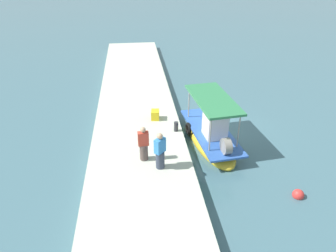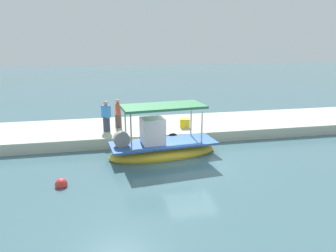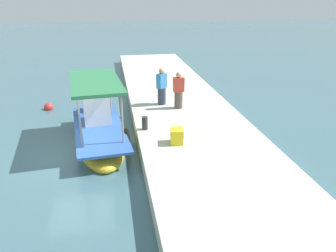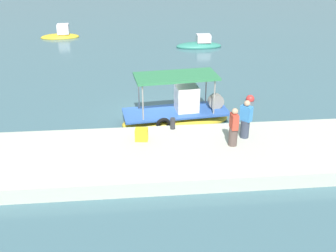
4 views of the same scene
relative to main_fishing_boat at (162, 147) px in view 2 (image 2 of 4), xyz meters
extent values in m
plane|color=#416671|center=(-1.35, 0.82, -0.48)|extent=(120.00, 120.00, 0.00)
cube|color=beige|center=(-1.35, -3.92, -0.18)|extent=(36.00, 4.85, 0.61)
ellipsoid|color=gold|center=(-0.09, 0.00, -0.35)|extent=(5.77, 2.50, 0.96)
cube|color=#305BAE|center=(-0.09, 0.00, 0.18)|extent=(5.55, 2.47, 0.10)
cube|color=silver|center=(0.46, 0.06, 0.83)|extent=(1.21, 1.16, 1.41)
cylinder|color=gray|center=(1.61, 0.91, 1.08)|extent=(0.07, 0.07, 1.90)
cylinder|color=gray|center=(1.77, -0.53, 1.08)|extent=(0.07, 0.07, 1.90)
cylinder|color=gray|center=(-1.95, 0.53, 1.08)|extent=(0.07, 0.07, 1.90)
cylinder|color=gray|center=(-1.80, -0.92, 1.08)|extent=(0.07, 0.07, 1.90)
cube|color=#317E4C|center=(-0.09, 0.00, 2.09)|extent=(4.26, 2.28, 0.12)
torus|color=black|center=(-0.82, -1.08, -0.02)|extent=(0.76, 0.26, 0.74)
cylinder|color=gray|center=(2.02, 0.23, 0.58)|extent=(0.83, 0.43, 0.80)
cylinder|color=brown|center=(1.97, -3.71, 0.53)|extent=(0.40, 0.40, 0.81)
cube|color=#CD412F|center=(1.97, -3.71, 1.27)|extent=(0.29, 0.50, 0.67)
sphere|color=tan|center=(1.97, -3.71, 1.73)|extent=(0.26, 0.26, 0.26)
cylinder|color=#353D4F|center=(2.69, -3.01, 0.54)|extent=(0.56, 0.56, 0.83)
cube|color=#3784D1|center=(2.69, -3.01, 1.30)|extent=(0.55, 0.56, 0.69)
sphere|color=tan|center=(2.69, -3.01, 1.78)|extent=(0.27, 0.27, 0.27)
cylinder|color=#2D2D33|center=(-0.45, -1.84, 0.40)|extent=(0.24, 0.24, 0.54)
cube|color=yellow|center=(-1.95, -2.86, 0.40)|extent=(0.61, 0.51, 0.54)
sphere|color=red|center=(4.65, 2.72, -0.38)|extent=(0.50, 0.50, 0.50)
camera|label=1|loc=(13.87, -3.99, 8.69)|focal=32.85mm
camera|label=2|loc=(2.79, 15.20, 5.31)|focal=34.12mm
camera|label=3|loc=(-13.10, -0.63, 5.34)|focal=36.22mm
camera|label=4|loc=(-2.29, -18.80, 8.46)|focal=42.94mm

